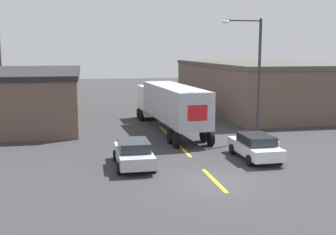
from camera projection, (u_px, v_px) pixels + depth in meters
The scene contains 10 objects.
ground_plane at pixel (217, 183), 20.82m from camera, with size 160.00×160.00×0.00m, color #333335.
road_centerline at pixel (183, 150), 27.79m from camera, with size 0.20×17.44×0.01m.
warehouse_left at pixel (23, 94), 40.30m from camera, with size 10.69×22.41×4.67m.
warehouse_right at pixel (259, 85), 48.36m from camera, with size 13.41×26.25×5.19m.
semi_truck at pixel (169, 103), 34.38m from camera, with size 3.68×14.75×3.75m.
parked_car_right_near at pixel (255, 146), 25.29m from camera, with size 2.10×4.57×1.51m.
parked_car_right_far at pixel (190, 110), 40.91m from camera, with size 2.10×4.57×1.51m.
parked_car_left_near at pixel (134, 153), 23.67m from camera, with size 2.10×4.57×1.51m.
street_lamp at pixel (255, 71), 29.66m from camera, with size 2.93×0.32×8.68m.
fire_hydrant at pixel (278, 149), 26.11m from camera, with size 0.22×0.22×0.92m.
Camera 1 is at (-6.30, -19.19, 6.47)m, focal length 45.00 mm.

